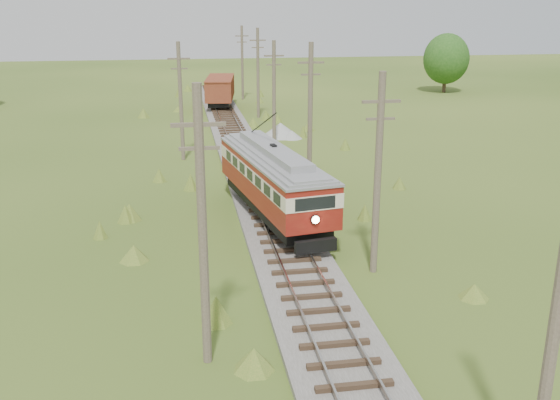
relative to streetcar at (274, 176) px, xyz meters
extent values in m
cube|color=#605B54|center=(0.00, 9.00, -2.42)|extent=(3.60, 96.00, 0.25)
cube|color=#726659|center=(-0.72, 9.00, -2.06)|extent=(0.08, 96.00, 0.17)
cube|color=#726659|center=(0.72, 9.00, -2.06)|extent=(0.08, 96.00, 0.17)
cube|color=#2D2116|center=(0.00, 9.00, -2.22)|extent=(2.40, 96.00, 0.16)
cube|color=black|center=(0.00, 0.00, -1.55)|extent=(4.01, 10.90, 0.43)
cube|color=maroon|center=(0.00, 0.00, -0.58)|extent=(4.57, 11.88, 1.06)
cube|color=beige|center=(0.00, 0.00, 0.28)|extent=(4.60, 11.94, 0.68)
cube|color=black|center=(0.00, 0.00, 0.28)|extent=(4.54, 11.43, 0.53)
cube|color=maroon|center=(0.00, 0.00, 0.77)|extent=(4.57, 11.88, 0.29)
cube|color=gray|center=(0.00, 0.00, 1.09)|extent=(4.64, 12.00, 0.37)
cube|color=gray|center=(0.00, 0.00, 1.42)|extent=(2.62, 8.78, 0.39)
sphere|color=#FFF2BF|center=(0.96, -5.80, -0.44)|extent=(0.35, 0.35, 0.35)
cylinder|color=black|center=(-0.29, 1.72, 2.51)|extent=(0.79, 4.45, 1.86)
cylinder|color=black|center=(0.00, -4.44, -1.60)|extent=(0.24, 0.78, 0.77)
cylinder|color=black|center=(1.43, -4.21, -1.60)|extent=(0.24, 0.78, 0.77)
cylinder|color=black|center=(-1.43, 4.21, -1.60)|extent=(0.24, 0.78, 0.77)
cylinder|color=black|center=(0.00, 4.45, -1.60)|extent=(0.24, 0.78, 0.77)
cube|color=black|center=(0.00, 38.44, -1.61)|extent=(3.19, 7.87, 0.53)
cube|color=maroon|center=(0.00, 38.44, -0.29)|extent=(3.85, 8.78, 2.12)
cube|color=maroon|center=(0.00, 38.44, 0.83)|extent=(3.93, 8.96, 0.13)
cylinder|color=black|center=(-1.12, 36.02, -1.56)|extent=(0.24, 0.86, 0.85)
cylinder|color=black|center=(0.45, 35.81, -1.56)|extent=(0.24, 0.86, 0.85)
cylinder|color=black|center=(-0.46, 41.07, -1.56)|extent=(0.24, 0.86, 0.85)
cylinder|color=black|center=(1.12, 40.86, -1.56)|extent=(0.24, 0.86, 0.85)
cone|color=gray|center=(4.06, 22.20, -1.93)|extent=(3.27, 3.27, 1.23)
cone|color=gray|center=(4.88, 21.18, -2.19)|extent=(1.84, 1.84, 0.72)
cylinder|color=brown|center=(3.10, -20.00, 1.85)|extent=(0.30, 0.30, 8.80)
cylinder|color=brown|center=(3.30, -7.00, 1.75)|extent=(0.30, 0.30, 8.60)
cube|color=brown|center=(3.30, -7.00, 4.85)|extent=(1.60, 0.12, 0.12)
cube|color=brown|center=(3.30, -7.00, 4.15)|extent=(1.20, 0.10, 0.10)
cylinder|color=brown|center=(3.20, 6.00, 1.95)|extent=(0.30, 0.30, 9.00)
cube|color=brown|center=(3.20, 6.00, 5.25)|extent=(1.60, 0.12, 0.12)
cube|color=brown|center=(3.20, 6.00, 4.55)|extent=(1.20, 0.10, 0.10)
cylinder|color=brown|center=(3.00, 19.00, 1.65)|extent=(0.30, 0.30, 8.40)
cube|color=brown|center=(3.00, 19.00, 4.65)|extent=(1.60, 0.12, 0.12)
cube|color=brown|center=(3.00, 19.00, 3.95)|extent=(1.20, 0.10, 0.10)
cylinder|color=brown|center=(3.40, 32.00, 1.90)|extent=(0.30, 0.30, 8.90)
cube|color=brown|center=(3.40, 32.00, 5.15)|extent=(1.60, 0.12, 0.12)
cube|color=brown|center=(3.40, 32.00, 4.45)|extent=(1.20, 0.10, 0.10)
cylinder|color=brown|center=(3.20, 45.00, 1.80)|extent=(0.30, 0.30, 8.70)
cube|color=brown|center=(3.20, 45.00, 4.95)|extent=(1.60, 0.12, 0.12)
cube|color=brown|center=(3.20, 45.00, 4.25)|extent=(1.20, 0.10, 0.10)
cylinder|color=brown|center=(-4.20, -13.00, 1.95)|extent=(0.30, 0.30, 9.00)
cube|color=brown|center=(-4.20, -13.00, 5.25)|extent=(1.60, 0.12, 0.12)
cube|color=brown|center=(-4.20, -13.00, 4.55)|extent=(1.20, 0.10, 0.10)
cylinder|color=brown|center=(-4.50, 15.00, 1.75)|extent=(0.30, 0.30, 8.60)
cube|color=brown|center=(-4.50, 15.00, 4.85)|extent=(1.60, 0.12, 0.12)
cube|color=brown|center=(-4.50, 15.00, 4.15)|extent=(1.20, 0.10, 0.10)
cylinder|color=#38281C|center=(30.00, 47.00, -1.29)|extent=(0.50, 0.50, 2.52)
ellipsoid|color=#1D4B16|center=(30.00, 47.00, 1.79)|extent=(5.88, 5.88, 6.47)
camera|label=1|loc=(-4.78, -30.95, 8.58)|focal=40.00mm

